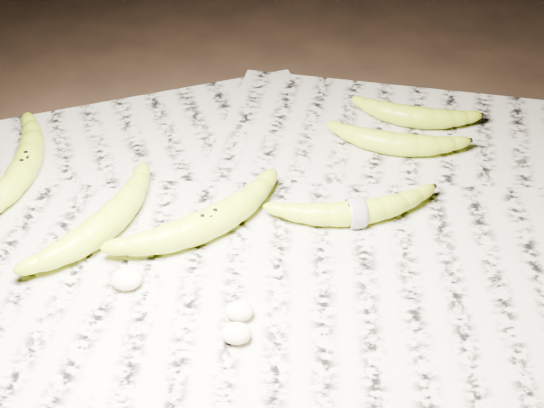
{
  "coord_description": "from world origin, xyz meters",
  "views": [
    {
      "loc": [
        0.02,
        -0.68,
        0.62
      ],
      "look_at": [
        -0.01,
        -0.0,
        0.05
      ],
      "focal_mm": 50.0,
      "sensor_mm": 36.0,
      "label": 1
    }
  ],
  "objects_px": {
    "banana_taped": "(356,210)",
    "banana_upper_b": "(413,115)",
    "banana_left_a": "(24,164)",
    "banana_upper_a": "(395,141)",
    "banana_left_b": "(106,221)",
    "banana_center": "(208,221)"
  },
  "relations": [
    {
      "from": "banana_center",
      "to": "banana_taped",
      "type": "relative_size",
      "value": 1.11
    },
    {
      "from": "banana_center",
      "to": "banana_taped",
      "type": "bearing_deg",
      "value": -28.43
    },
    {
      "from": "banana_left_a",
      "to": "banana_upper_a",
      "type": "distance_m",
      "value": 0.5
    },
    {
      "from": "banana_taped",
      "to": "banana_upper_a",
      "type": "xyz_separation_m",
      "value": [
        0.06,
        0.15,
        0.0
      ]
    },
    {
      "from": "banana_left_a",
      "to": "banana_upper_b",
      "type": "relative_size",
      "value": 1.33
    },
    {
      "from": "banana_left_b",
      "to": "banana_upper_b",
      "type": "bearing_deg",
      "value": -28.29
    },
    {
      "from": "banana_left_a",
      "to": "banana_taped",
      "type": "bearing_deg",
      "value": -98.17
    },
    {
      "from": "banana_upper_a",
      "to": "banana_upper_b",
      "type": "height_order",
      "value": "same"
    },
    {
      "from": "banana_left_a",
      "to": "banana_upper_b",
      "type": "distance_m",
      "value": 0.54
    },
    {
      "from": "banana_left_a",
      "to": "banana_upper_b",
      "type": "bearing_deg",
      "value": -73.28
    },
    {
      "from": "banana_left_b",
      "to": "banana_center",
      "type": "relative_size",
      "value": 0.93
    },
    {
      "from": "banana_left_a",
      "to": "banana_left_b",
      "type": "xyz_separation_m",
      "value": [
        0.13,
        -0.11,
        0.0
      ]
    },
    {
      "from": "banana_upper_b",
      "to": "banana_left_b",
      "type": "bearing_deg",
      "value": -135.35
    },
    {
      "from": "banana_left_a",
      "to": "banana_center",
      "type": "relative_size",
      "value": 0.98
    },
    {
      "from": "banana_left_a",
      "to": "banana_center",
      "type": "distance_m",
      "value": 0.27
    },
    {
      "from": "banana_taped",
      "to": "banana_upper_b",
      "type": "distance_m",
      "value": 0.23
    },
    {
      "from": "banana_taped",
      "to": "banana_left_a",
      "type": "bearing_deg",
      "value": 158.09
    },
    {
      "from": "banana_left_b",
      "to": "banana_taped",
      "type": "bearing_deg",
      "value": -54.19
    },
    {
      "from": "banana_upper_a",
      "to": "banana_upper_b",
      "type": "bearing_deg",
      "value": 75.38
    },
    {
      "from": "banana_left_b",
      "to": "banana_upper_a",
      "type": "relative_size",
      "value": 1.17
    },
    {
      "from": "banana_center",
      "to": "banana_upper_a",
      "type": "bearing_deg",
      "value": -1.45
    },
    {
      "from": "banana_left_a",
      "to": "banana_taped",
      "type": "distance_m",
      "value": 0.44
    }
  ]
}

